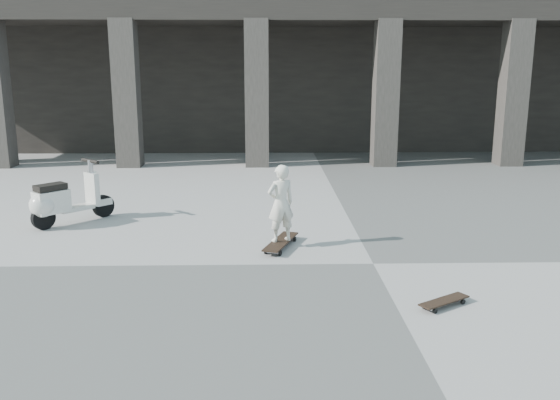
{
  "coord_description": "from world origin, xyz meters",
  "views": [
    {
      "loc": [
        -1.54,
        -8.07,
        2.8
      ],
      "look_at": [
        -1.32,
        1.31,
        0.65
      ],
      "focal_mm": 38.0,
      "sensor_mm": 36.0,
      "label": 1
    }
  ],
  "objects_px": {
    "longboard": "(281,242)",
    "scooter": "(59,202)",
    "child": "(281,203)",
    "skateboard_spare": "(444,301)"
  },
  "relations": [
    {
      "from": "longboard",
      "to": "skateboard_spare",
      "type": "distance_m",
      "value": 3.02
    },
    {
      "from": "scooter",
      "to": "child",
      "type": "bearing_deg",
      "value": -66.3
    },
    {
      "from": "skateboard_spare",
      "to": "scooter",
      "type": "xyz_separation_m",
      "value": [
        -5.76,
        3.74,
        0.38
      ]
    },
    {
      "from": "child",
      "to": "scooter",
      "type": "distance_m",
      "value": 4.13
    },
    {
      "from": "longboard",
      "to": "skateboard_spare",
      "type": "bearing_deg",
      "value": -122.15
    },
    {
      "from": "skateboard_spare",
      "to": "scooter",
      "type": "distance_m",
      "value": 6.88
    },
    {
      "from": "longboard",
      "to": "scooter",
      "type": "relative_size",
      "value": 0.88
    },
    {
      "from": "longboard",
      "to": "child",
      "type": "distance_m",
      "value": 0.63
    },
    {
      "from": "longboard",
      "to": "scooter",
      "type": "bearing_deg",
      "value": 89.97
    },
    {
      "from": "longboard",
      "to": "child",
      "type": "height_order",
      "value": "child"
    }
  ]
}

